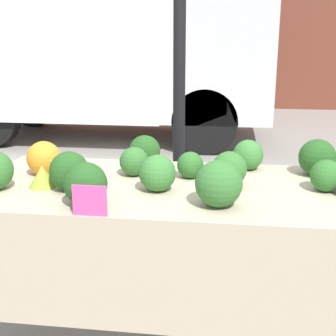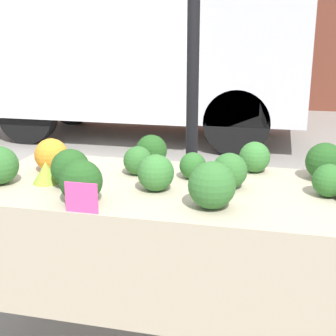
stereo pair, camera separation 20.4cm
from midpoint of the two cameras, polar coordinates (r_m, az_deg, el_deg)
The scene contains 17 objects.
tent_pole at distance 2.70m, azimuth 5.24°, elevation 11.16°, with size 0.07×0.07×2.46m.
parked_truck at distance 6.73m, azimuth -3.15°, elevation 15.44°, with size 4.33×1.83×2.62m.
market_table at distance 2.04m, azimuth 2.46°, elevation -5.58°, with size 1.71×0.80×0.81m.
orange_cauliflower at distance 2.30m, azimuth -11.61°, elevation 1.53°, with size 0.16×0.16×0.16m.
romanesco_head at distance 2.12m, azimuth -12.03°, elevation -0.58°, with size 0.12×0.12×0.10m.
broccoli_head_0 at distance 2.35m, azimuth 0.45°, elevation 2.14°, with size 0.16×0.16×0.16m.
broccoli_head_2 at distance 1.97m, azimuth 1.45°, elevation -0.64°, with size 0.16×0.16×0.16m.
broccoli_head_3 at distance 1.79m, azimuth 8.63°, elevation -2.15°, with size 0.18×0.18×0.18m.
broccoli_head_4 at distance 2.20m, azimuth -1.07°, elevation 0.88°, with size 0.14×0.14×0.14m.
broccoli_head_5 at distance 2.04m, azimuth 10.36°, elevation -0.37°, with size 0.15×0.15×0.15m.
broccoli_head_6 at distance 2.04m, azimuth 21.78°, elevation -1.48°, with size 0.14×0.14×0.14m.
broccoli_head_7 at distance 2.04m, azimuth -9.06°, elevation -0.06°, with size 0.17×0.17×0.17m.
broccoli_head_8 at distance 2.30m, azimuth 13.03°, elevation 1.27°, with size 0.15×0.15×0.15m.
broccoli_head_9 at distance 2.15m, azimuth 5.76°, elevation 0.25°, with size 0.12×0.12×0.12m.
broccoli_head_10 at distance 2.26m, azimuth 21.07°, elevation 0.68°, with size 0.17×0.17×0.17m.
broccoli_head_12 at distance 1.85m, azimuth -7.48°, elevation -1.66°, with size 0.17×0.17×0.17m.
price_sign at distance 1.75m, azimuth -7.25°, elevation -3.67°, with size 0.13×0.01×0.12m.
Camera 2 is at (0.45, -1.90, 1.46)m, focal length 50.00 mm.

